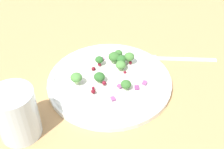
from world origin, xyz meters
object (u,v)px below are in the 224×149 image
Objects in this scene: water_glass at (17,114)px; broccoli_floret_1 at (77,78)px; broccoli_floret_0 at (121,65)px; broccoli_floret_2 at (122,59)px; plate at (112,81)px; fork at (175,59)px.

broccoli_floret_1 is at bearing 140.72° from water_glass.
broccoli_floret_0 is 0.92× the size of broccoli_floret_1.
broccoli_floret_2 is 0.22× the size of water_glass.
broccoli_floret_2 is (-1.79, 0.16, 0.31)cm from broccoli_floret_0.
broccoli_floret_1 is 11.97cm from broccoli_floret_2.
plate is 5.92cm from broccoli_floret_2.
broccoli_floret_1 is at bearing -65.95° from fork.
broccoli_floret_2 is at bearing -74.00° from fork.
water_glass is at bearing -39.28° from broccoli_floret_1.
fork is 1.80× the size of water_glass.
water_glass is at bearing -51.86° from plate.
broccoli_floret_0 reaches higher than plate.
fork is 40.47cm from water_glass.
plate is 10.80× the size of broccoli_floret_1.
fork is at bearing 112.48° from broccoli_floret_0.
broccoli_floret_1 is (1.70, -7.60, 2.48)cm from plate.
broccoli_floret_0 is (-3.12, 2.21, 1.98)cm from plate.
broccoli_floret_2 is at bearing 175.01° from broccoli_floret_0.
broccoli_floret_0 is 10.95cm from broccoli_floret_1.
broccoli_floret_1 is (4.83, -9.81, 0.50)cm from broccoli_floret_0.
water_glass reaches higher than broccoli_floret_1.
water_glass reaches higher than broccoli_floret_2.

